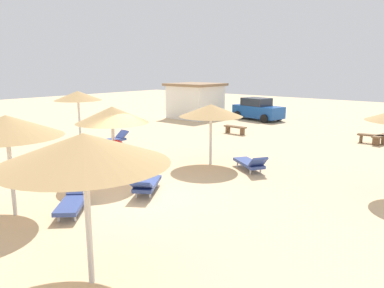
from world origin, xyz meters
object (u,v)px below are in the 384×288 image
object	(u,v)px
beach_cabana	(195,100)
parasol_5	(84,149)
lounger_3	(73,201)
bench_2	(235,128)
parked_car	(258,109)
lounger_0	(250,163)
parasol_2	(78,96)
bench_0	(372,137)
bench_1	(381,138)
parasol_3	(6,126)
lounger_1	(146,184)
lounger_2	(112,139)
parasol_0	(211,111)
parasol_1	(112,115)

from	to	relation	value
beach_cabana	parasol_5	bearing A→B (deg)	-54.95
lounger_3	beach_cabana	world-z (taller)	beach_cabana
bench_2	beach_cabana	size ratio (longest dim) A/B	0.39
bench_2	parked_car	distance (m)	6.77
lounger_0	lounger_3	bearing A→B (deg)	-103.16
parasol_2	parked_car	distance (m)	14.84
bench_0	bench_2	bearing A→B (deg)	-161.90
lounger_0	bench_2	size ratio (longest dim) A/B	1.28
bench_1	lounger_3	bearing A→B (deg)	-104.75
parasol_3	beach_cabana	distance (m)	21.02
bench_0	parked_car	distance (m)	10.34
lounger_1	lounger_2	world-z (taller)	lounger_2
bench_0	beach_cabana	size ratio (longest dim) A/B	0.39
parasol_0	bench_0	world-z (taller)	parasol_0
lounger_1	lounger_0	bearing A→B (deg)	75.45
parasol_1	parasol_5	bearing A→B (deg)	-41.78
parasol_0	parasol_3	distance (m)	8.03
lounger_3	lounger_2	bearing A→B (deg)	135.52
lounger_0	lounger_3	size ratio (longest dim) A/B	1.07
lounger_1	bench_1	xyz separation A→B (m)	(3.79, 13.67, 0.04)
lounger_0	bench_2	bearing A→B (deg)	128.12
parasol_2	lounger_1	size ratio (longest dim) A/B	1.49
lounger_0	parked_car	xyz separation A→B (m)	(-7.34, 12.96, 0.50)
parasol_1	lounger_3	world-z (taller)	parasol_1
parasol_5	parasol_2	bearing A→B (deg)	147.70
parasol_0	parasol_5	bearing A→B (deg)	-66.77
parasol_0	parasol_5	xyz separation A→B (m)	(3.67, -8.55, 0.34)
parasol_1	lounger_2	world-z (taller)	parasol_1
parasol_1	bench_1	distance (m)	14.74
lounger_1	parasol_3	bearing A→B (deg)	-111.74
parasol_3	lounger_1	world-z (taller)	parasol_3
lounger_0	lounger_3	world-z (taller)	lounger_0
parasol_1	bench_0	world-z (taller)	parasol_1
lounger_0	lounger_1	size ratio (longest dim) A/B	1.00
parasol_3	lounger_3	size ratio (longest dim) A/B	1.65
lounger_3	bench_2	bearing A→B (deg)	104.50
parasol_0	bench_2	size ratio (longest dim) A/B	1.77
bench_2	beach_cabana	distance (m)	7.86
lounger_2	parasol_5	bearing A→B (deg)	-39.37
lounger_3	bench_1	xyz separation A→B (m)	(4.24, 16.13, 0.03)
parasol_1	lounger_3	xyz separation A→B (m)	(1.58, -2.74, -2.08)
parasol_0	lounger_1	xyz separation A→B (m)	(0.63, -4.30, -2.01)
lounger_2	parked_car	size ratio (longest dim) A/B	0.46
bench_0	lounger_2	bearing A→B (deg)	-137.67
beach_cabana	bench_0	bearing A→B (deg)	-6.78
lounger_1	lounger_3	world-z (taller)	lounger_3
bench_1	lounger_0	bearing A→B (deg)	-105.96
parasol_2	bench_2	distance (m)	9.56
lounger_1	bench_2	xyz separation A→B (m)	(-3.97, 11.14, 0.04)
parasol_2	parasol_5	bearing A→B (deg)	-32.30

